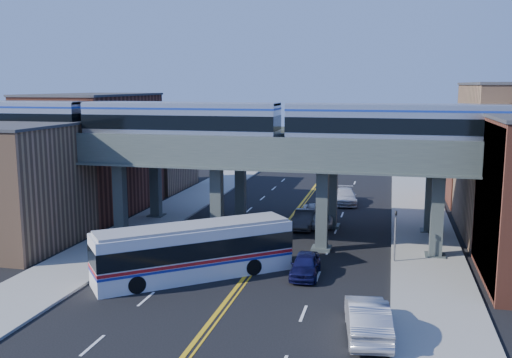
# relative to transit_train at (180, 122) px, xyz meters

# --- Properties ---
(ground) EXTENTS (120.00, 120.00, 0.00)m
(ground) POSITION_rel_transit_train_xyz_m (6.79, -8.00, -9.23)
(ground) COLOR black
(ground) RESTS_ON ground
(sidewalk_west) EXTENTS (5.00, 70.00, 0.16)m
(sidewalk_west) POSITION_rel_transit_train_xyz_m (-4.71, 2.00, -9.15)
(sidewalk_west) COLOR gray
(sidewalk_west) RESTS_ON ground
(sidewalk_east) EXTENTS (5.00, 70.00, 0.16)m
(sidewalk_east) POSITION_rel_transit_train_xyz_m (18.29, 2.00, -9.15)
(sidewalk_east) COLOR gray
(sidewalk_east) RESTS_ON ground
(building_west_a) EXTENTS (8.00, 10.00, 9.00)m
(building_west_a) POSITION_rel_transit_train_xyz_m (-11.71, -4.00, -4.73)
(building_west_a) COLOR #936A4C
(building_west_a) RESTS_ON ground
(building_west_b) EXTENTS (8.00, 14.00, 11.00)m
(building_west_b) POSITION_rel_transit_train_xyz_m (-11.71, 8.00, -3.73)
(building_west_b) COLOR brown
(building_west_b) RESTS_ON ground
(building_west_c) EXTENTS (8.00, 10.00, 8.00)m
(building_west_c) POSITION_rel_transit_train_xyz_m (-11.71, 21.00, -5.23)
(building_west_c) COLOR #936A4C
(building_west_c) RESTS_ON ground
(building_east_c) EXTENTS (8.00, 10.00, 9.00)m
(building_east_c) POSITION_rel_transit_train_xyz_m (25.29, 21.00, -4.73)
(building_east_c) COLOR brown
(building_east_c) RESTS_ON ground
(mural_panel) EXTENTS (0.10, 9.50, 9.50)m
(mural_panel) POSITION_rel_transit_train_xyz_m (21.34, -4.00, -4.48)
(mural_panel) COLOR teal
(mural_panel) RESTS_ON ground
(elevated_viaduct_near) EXTENTS (52.00, 3.60, 7.40)m
(elevated_viaduct_near) POSITION_rel_transit_train_xyz_m (6.79, 0.00, -2.76)
(elevated_viaduct_near) COLOR #414B4A
(elevated_viaduct_near) RESTS_ON ground
(elevated_viaduct_far) EXTENTS (52.00, 3.60, 7.40)m
(elevated_viaduct_far) POSITION_rel_transit_train_xyz_m (6.79, 7.00, -2.76)
(elevated_viaduct_far) COLOR #414B4A
(elevated_viaduct_far) RESTS_ON ground
(transit_train) EXTENTS (46.22, 2.90, 3.37)m
(transit_train) POSITION_rel_transit_train_xyz_m (0.00, 0.00, 0.00)
(transit_train) COLOR black
(transit_train) RESTS_ON elevated_viaduct_near
(stop_sign) EXTENTS (0.76, 0.09, 2.63)m
(stop_sign) POSITION_rel_transit_train_xyz_m (7.09, -5.00, -7.47)
(stop_sign) COLOR slate
(stop_sign) RESTS_ON ground
(traffic_signal) EXTENTS (0.15, 0.18, 4.10)m
(traffic_signal) POSITION_rel_transit_train_xyz_m (15.99, -2.00, -6.93)
(traffic_signal) COLOR slate
(traffic_signal) RESTS_ON ground
(transit_bus) EXTENTS (11.51, 10.09, 3.24)m
(transit_bus) POSITION_rel_transit_train_xyz_m (3.70, -7.77, -7.56)
(transit_bus) COLOR silver
(transit_bus) RESTS_ON ground
(car_lane_a) EXTENTS (1.87, 4.34, 1.46)m
(car_lane_a) POSITION_rel_transit_train_xyz_m (10.49, -6.00, -8.50)
(car_lane_a) COLOR #10103C
(car_lane_a) RESTS_ON ground
(car_lane_b) EXTENTS (1.61, 4.60, 1.52)m
(car_lane_b) POSITION_rel_transit_train_xyz_m (8.59, 6.28, -8.47)
(car_lane_b) COLOR #2E2E31
(car_lane_b) RESTS_ON ground
(car_lane_c) EXTENTS (3.30, 6.17, 1.65)m
(car_lane_c) POSITION_rel_transit_train_xyz_m (9.45, 7.82, -8.40)
(car_lane_c) COLOR silver
(car_lane_c) RESTS_ON ground
(car_lane_d) EXTENTS (2.81, 5.51, 1.53)m
(car_lane_d) POSITION_rel_transit_train_xyz_m (11.16, 17.14, -8.46)
(car_lane_d) COLOR silver
(car_lane_d) RESTS_ON ground
(car_parked_curb) EXTENTS (2.65, 5.76, 1.83)m
(car_parked_curb) POSITION_rel_transit_train_xyz_m (14.69, -14.01, -8.31)
(car_parked_curb) COLOR #A2A2A6
(car_parked_curb) RESTS_ON ground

